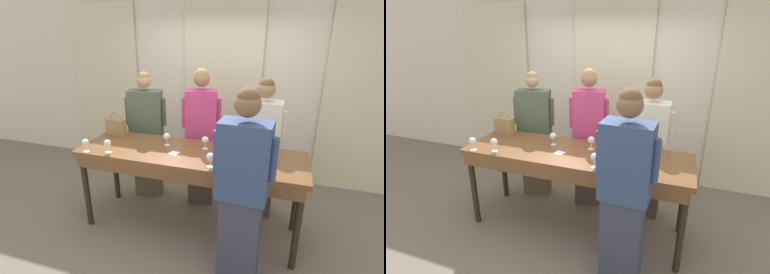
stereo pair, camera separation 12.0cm
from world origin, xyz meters
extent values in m
plane|color=#70665B|center=(0.00, 0.00, 0.00)|extent=(18.00, 18.00, 0.00)
cube|color=silver|center=(0.00, 1.65, 1.40)|extent=(12.00, 0.06, 2.80)
cube|color=beige|center=(-2.04, 1.59, 1.34)|extent=(1.19, 0.03, 2.69)
cube|color=beige|center=(0.00, 1.59, 1.34)|extent=(1.19, 0.03, 2.69)
cube|color=beige|center=(2.04, 1.59, 1.34)|extent=(1.19, 0.03, 2.69)
cube|color=brown|center=(0.00, 0.00, 0.97)|extent=(2.55, 0.80, 0.06)
cube|color=brown|center=(0.00, -0.38, 0.88)|extent=(2.45, 0.03, 0.12)
cylinder|color=#2D2319|center=(-1.20, -0.32, 0.47)|extent=(0.07, 0.07, 0.94)
cylinder|color=#2D2319|center=(1.20, -0.32, 0.47)|extent=(0.07, 0.07, 0.94)
cylinder|color=#2D2319|center=(-1.20, 0.32, 0.47)|extent=(0.07, 0.07, 0.94)
cylinder|color=#2D2319|center=(1.20, 0.32, 0.47)|extent=(0.07, 0.07, 0.94)
cylinder|color=black|center=(0.71, 0.17, 1.09)|extent=(0.08, 0.08, 0.19)
cone|color=black|center=(0.71, 0.17, 1.21)|extent=(0.08, 0.08, 0.04)
cylinder|color=black|center=(0.71, 0.17, 1.27)|extent=(0.03, 0.03, 0.08)
cylinder|color=beige|center=(0.71, 0.17, 1.08)|extent=(0.08, 0.08, 0.07)
cube|color=#997A4C|center=(-1.08, 0.25, 1.11)|extent=(0.25, 0.10, 0.21)
torus|color=#997A4C|center=(-1.08, 0.25, 1.22)|extent=(0.16, 0.01, 0.16)
cylinder|color=white|center=(0.31, -0.30, 1.00)|extent=(0.07, 0.07, 0.00)
cylinder|color=white|center=(0.31, -0.30, 1.04)|extent=(0.01, 0.01, 0.07)
sphere|color=white|center=(0.31, -0.30, 1.11)|extent=(0.08, 0.08, 0.08)
sphere|color=maroon|center=(0.31, -0.30, 1.10)|extent=(0.05, 0.05, 0.05)
cylinder|color=white|center=(0.88, 0.07, 1.00)|extent=(0.07, 0.07, 0.00)
cylinder|color=white|center=(0.88, 0.07, 1.04)|extent=(0.01, 0.01, 0.07)
sphere|color=white|center=(0.88, 0.07, 1.11)|extent=(0.08, 0.08, 0.08)
sphere|color=maroon|center=(0.88, 0.07, 1.10)|extent=(0.05, 0.05, 0.05)
cylinder|color=white|center=(-1.11, -0.35, 1.00)|extent=(0.07, 0.07, 0.00)
cylinder|color=white|center=(-1.11, -0.35, 1.04)|extent=(0.01, 0.01, 0.07)
sphere|color=white|center=(-1.11, -0.35, 1.11)|extent=(0.08, 0.08, 0.08)
cylinder|color=white|center=(-0.86, -0.29, 1.00)|extent=(0.07, 0.07, 0.00)
cylinder|color=white|center=(-0.86, -0.29, 1.04)|extent=(0.01, 0.01, 0.07)
sphere|color=white|center=(-0.86, -0.29, 1.11)|extent=(0.08, 0.08, 0.08)
cylinder|color=white|center=(-0.32, 0.11, 1.00)|extent=(0.07, 0.07, 0.00)
cylinder|color=white|center=(-0.32, 0.11, 1.04)|extent=(0.01, 0.01, 0.07)
sphere|color=white|center=(-0.32, 0.11, 1.11)|extent=(0.08, 0.08, 0.08)
cylinder|color=white|center=(0.14, 0.14, 1.00)|extent=(0.07, 0.07, 0.00)
cylinder|color=white|center=(0.14, 0.14, 1.04)|extent=(0.01, 0.01, 0.07)
sphere|color=white|center=(0.14, 0.14, 1.11)|extent=(0.08, 0.08, 0.08)
cylinder|color=white|center=(0.35, 0.24, 1.00)|extent=(0.07, 0.07, 0.00)
cylinder|color=white|center=(0.35, 0.24, 1.04)|extent=(0.01, 0.01, 0.07)
sphere|color=white|center=(0.35, 0.24, 1.11)|extent=(0.08, 0.08, 0.08)
cube|color=white|center=(-0.16, -0.09, 1.00)|extent=(0.12, 0.12, 0.00)
cylinder|color=black|center=(0.42, -0.34, 1.00)|extent=(0.12, 0.06, 0.01)
cube|color=brown|center=(-0.82, 0.58, 0.43)|extent=(0.41, 0.26, 0.85)
cube|color=#4C5B47|center=(-0.82, 0.58, 1.19)|extent=(0.48, 0.30, 0.68)
sphere|color=tan|center=(-0.82, 0.58, 1.66)|extent=(0.19, 0.19, 0.19)
sphere|color=#93754C|center=(-0.82, 0.58, 1.69)|extent=(0.16, 0.16, 0.16)
cylinder|color=#4C5B47|center=(-0.58, 0.64, 1.24)|extent=(0.08, 0.08, 0.37)
cylinder|color=#4C5B47|center=(-1.06, 0.53, 1.24)|extent=(0.08, 0.08, 0.37)
cube|color=#473833|center=(-0.04, 0.58, 0.44)|extent=(0.36, 0.26, 0.89)
cube|color=#C63D7A|center=(-0.04, 0.58, 1.24)|extent=(0.43, 0.31, 0.70)
sphere|color=#9E7051|center=(-0.04, 0.58, 1.72)|extent=(0.20, 0.20, 0.20)
sphere|color=#93754C|center=(-0.04, 0.58, 1.76)|extent=(0.18, 0.18, 0.18)
cylinder|color=#C63D7A|center=(0.18, 0.62, 1.29)|extent=(0.08, 0.08, 0.39)
cylinder|color=#C63D7A|center=(-0.25, 0.54, 1.29)|extent=(0.08, 0.08, 0.39)
cube|color=#473833|center=(0.74, 0.58, 0.42)|extent=(0.37, 0.23, 0.84)
cube|color=silver|center=(0.74, 0.58, 1.17)|extent=(0.43, 0.27, 0.66)
sphere|color=#9E7051|center=(0.74, 0.58, 1.64)|extent=(0.21, 0.21, 0.21)
sphere|color=brown|center=(0.74, 0.58, 1.68)|extent=(0.19, 0.19, 0.19)
cylinder|color=silver|center=(0.97, 0.58, 1.22)|extent=(0.07, 0.07, 0.37)
cylinder|color=silver|center=(0.51, 0.59, 1.22)|extent=(0.07, 0.07, 0.37)
cube|color=#383D51|center=(0.68, -0.59, 0.45)|extent=(0.39, 0.24, 0.89)
cube|color=#334775|center=(0.68, -0.59, 1.25)|extent=(0.45, 0.28, 0.71)
sphere|color=brown|center=(0.68, -0.59, 1.75)|extent=(0.22, 0.22, 0.22)
sphere|color=brown|center=(0.68, -0.59, 1.79)|extent=(0.19, 0.19, 0.19)
cylinder|color=#334775|center=(0.44, -0.58, 1.30)|extent=(0.07, 0.07, 0.39)
cylinder|color=#334775|center=(0.92, -0.61, 1.30)|extent=(0.07, 0.07, 0.39)
camera|label=1|loc=(0.96, -2.93, 2.34)|focal=28.00mm
camera|label=2|loc=(1.08, -2.89, 2.34)|focal=28.00mm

